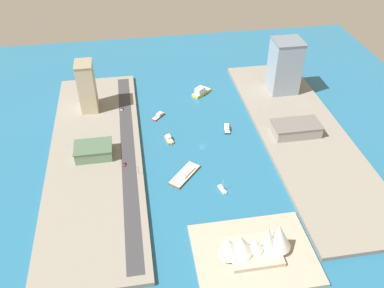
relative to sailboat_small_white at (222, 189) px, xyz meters
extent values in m
plane|color=#23668E|center=(4.67, -51.44, -0.91)|extent=(440.00, 440.00, 0.00)
cube|color=gray|center=(-79.36, -51.44, 0.77)|extent=(70.00, 240.00, 3.36)
cube|color=gray|center=(88.69, -51.44, 0.77)|extent=(70.00, 240.00, 3.36)
cube|color=#A89E89|center=(-6.48, 57.28, 0.09)|extent=(71.76, 54.68, 2.00)
cube|color=#38383D|center=(63.68, -51.44, 2.52)|extent=(10.46, 228.00, 0.15)
cube|color=white|center=(-0.06, 0.20, -0.35)|extent=(5.25, 9.50, 1.11)
cone|color=white|center=(-1.42, 4.84, -0.35)|extent=(1.24, 1.24, 1.00)
cube|color=white|center=(0.36, -1.24, 0.79)|extent=(2.93, 4.72, 1.19)
cube|color=beige|center=(-0.06, 0.20, 0.25)|extent=(5.04, 9.12, 0.10)
cylinder|color=silver|center=(-0.19, 0.64, 4.79)|extent=(0.24, 0.24, 9.17)
cube|color=brown|center=(23.83, -18.99, -0.19)|extent=(26.54, 28.15, 1.45)
cone|color=brown|center=(33.65, -7.91, -0.19)|extent=(1.85, 1.85, 1.31)
cube|color=white|center=(22.42, -20.58, 1.31)|extent=(13.77, 14.34, 1.54)
cube|color=beige|center=(23.83, -18.99, 0.59)|extent=(25.48, 27.02, 0.10)
cube|color=orange|center=(30.11, -62.51, 0.02)|extent=(6.79, 11.82, 1.87)
cone|color=orange|center=(28.93, -56.56, 0.02)|extent=(1.98, 1.98, 1.68)
cube|color=white|center=(30.36, -63.76, 2.15)|extent=(4.15, 5.38, 2.38)
cube|color=beige|center=(30.11, -62.51, 1.01)|extent=(6.52, 11.35, 0.10)
cube|color=#1E284C|center=(-20.07, -70.29, -0.26)|extent=(6.88, 15.03, 1.29)
cone|color=#1E284C|center=(-21.34, -77.77, -0.26)|extent=(1.34, 1.34, 1.16)
cube|color=white|center=(-19.89, -69.21, 1.67)|extent=(3.85, 6.39, 2.57)
cube|color=beige|center=(-20.07, -70.29, 0.43)|extent=(6.61, 14.43, 0.10)
cube|color=yellow|center=(-9.14, -130.64, 0.35)|extent=(20.07, 18.28, 2.52)
cone|color=yellow|center=(-17.41, -137.41, 0.35)|extent=(3.19, 3.19, 2.27)
cube|color=white|center=(-7.43, -129.24, 4.23)|extent=(10.59, 10.23, 5.25)
cube|color=beige|center=(-9.14, -130.64, 1.66)|extent=(19.27, 17.55, 0.10)
cube|color=red|center=(35.41, -98.03, -0.29)|extent=(12.61, 13.07, 1.24)
cone|color=red|center=(40.35, -92.73, -0.29)|extent=(1.58, 1.58, 1.12)
cube|color=white|center=(33.99, -99.54, 1.34)|extent=(6.22, 6.31, 2.03)
cube|color=beige|center=(35.41, -98.03, 0.38)|extent=(12.11, 12.55, 0.10)
cube|color=gray|center=(-72.59, -51.03, 6.98)|extent=(37.27, 20.26, 9.06)
cube|color=slate|center=(-72.59, -51.03, 11.91)|extent=(38.76, 21.07, 0.80)
cube|color=#C6B793|center=(93.86, -116.65, 24.27)|extent=(14.02, 19.57, 43.65)
cube|color=gray|center=(93.86, -116.65, 46.50)|extent=(14.58, 20.36, 0.80)
cube|color=#8C9EB2|center=(-84.67, -120.51, 26.91)|extent=(25.36, 24.41, 48.91)
cube|color=slate|center=(-84.67, -120.51, 51.76)|extent=(26.37, 25.39, 0.80)
cube|color=slate|center=(89.09, -48.88, 6.81)|extent=(27.25, 19.47, 8.72)
cube|color=#47624A|center=(89.09, -48.88, 11.57)|extent=(28.34, 20.25, 0.80)
cylinder|color=black|center=(65.96, -108.09, 2.92)|extent=(0.28, 0.65, 0.64)
cylinder|color=black|center=(67.70, -108.01, 2.92)|extent=(0.28, 0.65, 0.64)
cylinder|color=black|center=(66.12, -111.43, 2.92)|extent=(0.28, 0.65, 0.64)
cylinder|color=black|center=(67.87, -111.35, 2.92)|extent=(0.28, 0.65, 0.64)
cube|color=white|center=(66.91, -109.72, 3.19)|extent=(2.18, 4.87, 0.75)
cube|color=#262D38|center=(66.92, -109.96, 3.88)|extent=(1.84, 2.76, 0.62)
cylinder|color=black|center=(66.24, -32.59, 2.92)|extent=(0.28, 0.65, 0.64)
cylinder|color=black|center=(67.96, -32.67, 2.92)|extent=(0.28, 0.65, 0.64)
cylinder|color=black|center=(66.11, -35.62, 2.92)|extent=(0.28, 0.65, 0.64)
cylinder|color=black|center=(67.82, -35.70, 2.92)|extent=(0.28, 0.65, 0.64)
cube|color=red|center=(67.03, -34.15, 3.20)|extent=(2.11, 4.42, 0.76)
cube|color=#262D38|center=(67.02, -34.36, 3.86)|extent=(1.80, 2.50, 0.57)
cylinder|color=black|center=(56.89, -22.62, 5.20)|extent=(0.18, 0.18, 5.50)
cube|color=black|center=(56.89, -22.62, 8.45)|extent=(0.36, 0.36, 1.00)
sphere|color=red|center=(56.89, -22.62, 8.80)|extent=(0.24, 0.24, 0.24)
sphere|color=yellow|center=(56.89, -22.62, 8.45)|extent=(0.24, 0.24, 0.24)
sphere|color=green|center=(56.89, -22.62, 8.10)|extent=(0.24, 0.24, 0.24)
cube|color=#BCAD93|center=(-6.48, 57.28, 2.59)|extent=(30.47, 24.40, 3.00)
cone|color=white|center=(-20.51, 57.28, 13.83)|extent=(15.67, 13.39, 20.98)
cone|color=white|center=(-14.24, 57.28, 13.84)|extent=(11.03, 8.05, 20.52)
cone|color=white|center=(-6.48, 57.28, 9.19)|extent=(10.65, 9.03, 11.60)
cone|color=white|center=(2.27, 57.28, 11.36)|extent=(15.65, 13.89, 16.22)
cone|color=white|center=(9.61, 57.28, 10.64)|extent=(14.45, 13.17, 14.38)
cylinder|color=brown|center=(-80.43, -58.99, 4.08)|extent=(0.50, 0.50, 3.27)
sphere|color=#2D7233|center=(-80.43, -58.99, 8.14)|extent=(6.06, 6.06, 6.06)
cylinder|color=brown|center=(-84.90, -50.46, 4.30)|extent=(0.50, 0.50, 3.70)
sphere|color=#2D7233|center=(-84.90, -50.46, 8.29)|extent=(5.36, 5.36, 5.36)
camera|label=1|loc=(54.56, 201.00, 201.86)|focal=38.28mm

